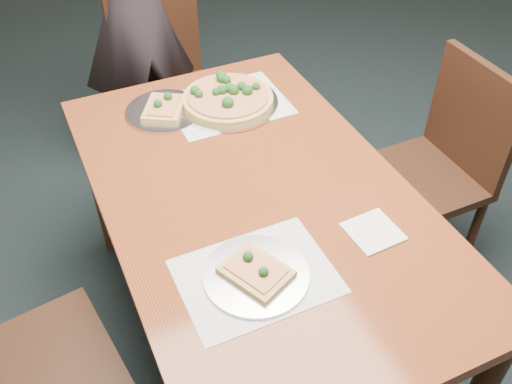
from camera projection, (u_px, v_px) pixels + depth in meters
name	position (u px, v px, depth m)	size (l,w,h in m)	color
ground	(301.00, 330.00, 2.25)	(8.00, 8.00, 0.00)	black
dining_table	(256.00, 214.00, 1.80)	(0.90, 1.50, 0.75)	#602813
chair_far	(166.00, 79.00, 2.67)	(0.43, 0.43, 0.91)	black
chair_left	(5.00, 374.00, 1.54)	(0.48, 0.48, 0.91)	black
chair_right	(439.00, 162.00, 2.22)	(0.42, 0.42, 0.91)	black
diner	(135.00, 18.00, 2.55)	(0.57, 0.38, 1.57)	black
placemat_main	(228.00, 104.00, 2.09)	(0.42, 0.32, 0.00)	white
placemat_near	(256.00, 276.00, 1.49)	(0.40, 0.30, 0.00)	white
pizza_pan	(228.00, 98.00, 2.08)	(0.37, 0.37, 0.07)	silver
slice_plate_near	(256.00, 273.00, 1.48)	(0.28, 0.28, 0.05)	silver
slice_plate_far	(164.00, 109.00, 2.05)	(0.28, 0.28, 0.06)	silver
napkin	(373.00, 232.00, 1.61)	(0.14, 0.14, 0.01)	white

